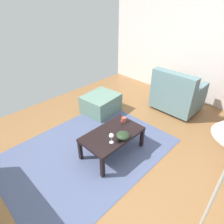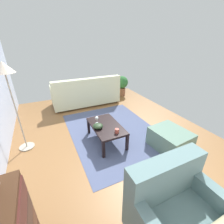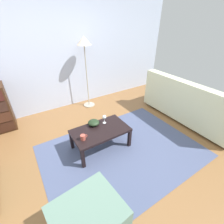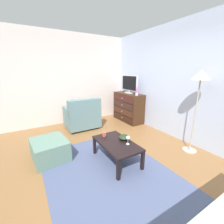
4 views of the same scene
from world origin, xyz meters
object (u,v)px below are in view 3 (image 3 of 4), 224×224
(ottoman, at_px, (88,219))
(coffee_table, at_px, (100,132))
(mug, at_px, (83,137))
(bowl_decorative, at_px, (94,123))
(wine_glass, at_px, (104,117))
(couch_large, at_px, (190,104))
(standing_lamp, at_px, (84,48))

(ottoman, bearing_deg, coffee_table, 55.36)
(mug, relative_size, bowl_decorative, 0.58)
(wine_glass, bearing_deg, coffee_table, -139.36)
(mug, xyz_separation_m, couch_large, (2.45, -0.14, -0.07))
(mug, bearing_deg, standing_lamp, 62.75)
(coffee_table, height_order, ottoman, coffee_table)
(coffee_table, height_order, bowl_decorative, bowl_decorative)
(wine_glass, bearing_deg, mug, -157.11)
(ottoman, distance_m, standing_lamp, 3.09)
(coffee_table, distance_m, wine_glass, 0.27)
(couch_large, relative_size, standing_lamp, 1.25)
(bowl_decorative, bearing_deg, coffee_table, -81.34)
(coffee_table, distance_m, couch_large, 2.13)
(wine_glass, bearing_deg, couch_large, -10.20)
(coffee_table, bearing_deg, wine_glass, 40.64)
(wine_glass, distance_m, standing_lamp, 1.69)
(bowl_decorative, height_order, standing_lamp, standing_lamp)
(bowl_decorative, bearing_deg, couch_large, -10.60)
(coffee_table, xyz_separation_m, bowl_decorative, (-0.03, 0.19, 0.09))
(mug, xyz_separation_m, standing_lamp, (0.82, 1.59, 0.99))
(coffee_table, bearing_deg, standing_lamp, 72.36)
(couch_large, bearing_deg, mug, 176.68)
(couch_large, bearing_deg, standing_lamp, 133.19)
(wine_glass, xyz_separation_m, couch_large, (1.96, -0.35, -0.15))
(couch_large, bearing_deg, wine_glass, 169.80)
(standing_lamp, bearing_deg, ottoman, -115.17)
(bowl_decorative, relative_size, couch_large, 0.10)
(wine_glass, distance_m, bowl_decorative, 0.21)
(coffee_table, height_order, mug, mug)
(wine_glass, height_order, bowl_decorative, wine_glass)
(coffee_table, xyz_separation_m, standing_lamp, (0.48, 1.52, 1.08))
(wine_glass, relative_size, bowl_decorative, 0.79)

